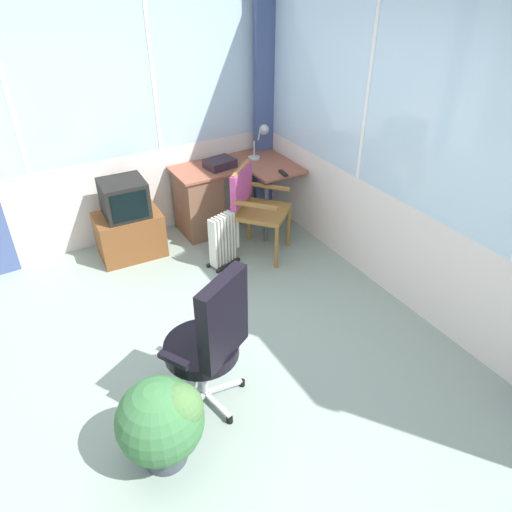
# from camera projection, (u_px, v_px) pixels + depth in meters

# --- Properties ---
(ground) EXTENTS (4.89, 5.80, 0.06)m
(ground) POSITION_uv_depth(u_px,v_px,m) (208.00, 391.00, 3.52)
(ground) COLOR gray
(north_window_panel) EXTENTS (3.89, 0.07, 2.76)m
(north_window_panel) POSITION_uv_depth(u_px,v_px,m) (89.00, 114.00, 4.51)
(north_window_panel) COLOR silver
(north_window_panel) RESTS_ON ground
(east_window_panel) EXTENTS (0.07, 4.80, 2.76)m
(east_window_panel) POSITION_uv_depth(u_px,v_px,m) (438.00, 159.00, 3.58)
(east_window_panel) COLOR silver
(east_window_panel) RESTS_ON ground
(curtain_corner) EXTENTS (0.23, 0.07, 2.66)m
(curtain_corner) POSITION_uv_depth(u_px,v_px,m) (264.00, 96.00, 5.21)
(curtain_corner) COLOR #425487
(curtain_corner) RESTS_ON ground
(desk) EXTENTS (1.25, 0.86, 0.73)m
(desk) POSITION_uv_depth(u_px,v_px,m) (204.00, 199.00, 5.21)
(desk) COLOR brown
(desk) RESTS_ON ground
(desk_lamp) EXTENTS (0.23, 0.20, 0.38)m
(desk_lamp) POSITION_uv_depth(u_px,v_px,m) (263.00, 137.00, 5.16)
(desk_lamp) COLOR #B2B7BC
(desk_lamp) RESTS_ON desk
(tv_remote) EXTENTS (0.06, 0.15, 0.02)m
(tv_remote) POSITION_uv_depth(u_px,v_px,m) (283.00, 173.00, 4.93)
(tv_remote) COLOR black
(tv_remote) RESTS_ON desk
(paper_tray) EXTENTS (0.33, 0.27, 0.09)m
(paper_tray) POSITION_uv_depth(u_px,v_px,m) (220.00, 163.00, 5.07)
(paper_tray) COLOR #2B1F29
(paper_tray) RESTS_ON desk
(wooden_armchair) EXTENTS (0.68, 0.68, 0.92)m
(wooden_armchair) POSITION_uv_depth(u_px,v_px,m) (251.00, 200.00, 4.75)
(wooden_armchair) COLOR olive
(wooden_armchair) RESTS_ON ground
(office_chair) EXTENTS (0.62, 0.58, 1.11)m
(office_chair) POSITION_uv_depth(u_px,v_px,m) (211.00, 337.00, 3.06)
(office_chair) COLOR #B7B7BF
(office_chair) RESTS_ON ground
(tv_on_stand) EXTENTS (0.66, 0.47, 0.82)m
(tv_on_stand) POSITION_uv_depth(u_px,v_px,m) (128.00, 223.00, 4.82)
(tv_on_stand) COLOR brown
(tv_on_stand) RESTS_ON ground
(space_heater) EXTENTS (0.37, 0.25, 0.55)m
(space_heater) POSITION_uv_depth(u_px,v_px,m) (224.00, 239.00, 4.72)
(space_heater) COLOR silver
(space_heater) RESTS_ON ground
(potted_plant) EXTENTS (0.53, 0.53, 0.62)m
(potted_plant) POSITION_uv_depth(u_px,v_px,m) (163.00, 421.00, 2.84)
(potted_plant) COLOR #3E424E
(potted_plant) RESTS_ON ground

